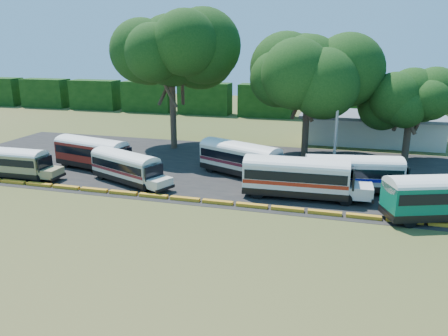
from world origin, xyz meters
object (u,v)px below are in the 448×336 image
(bus_beige, at_px, (13,161))
(bus_white_red, at_px, (299,175))
(bus_red, at_px, (93,151))
(bus_cream_west, at_px, (127,166))
(bus_teal, at_px, (448,195))
(tree_west, at_px, (171,51))

(bus_beige, distance_m, bus_white_red, 28.76)
(bus_red, distance_m, bus_white_red, 22.73)
(bus_beige, relative_size, bus_cream_west, 0.97)
(bus_beige, distance_m, bus_teal, 40.32)
(bus_cream_west, relative_size, bus_teal, 0.86)
(bus_red, relative_size, bus_teal, 0.96)
(bus_white_red, relative_size, tree_west, 0.67)
(bus_cream_west, distance_m, bus_white_red, 16.68)
(bus_red, relative_size, bus_cream_west, 1.12)
(bus_beige, bearing_deg, bus_red, 38.54)
(bus_cream_west, bearing_deg, bus_white_red, 23.97)
(bus_red, bearing_deg, bus_cream_west, -17.42)
(tree_west, bearing_deg, bus_teal, -30.02)
(bus_teal, relative_size, tree_west, 0.67)
(bus_white_red, bearing_deg, bus_beige, -178.58)
(bus_beige, xyz_separation_m, bus_red, (6.20, 5.04, 0.22))
(bus_beige, height_order, bus_white_red, bus_white_red)
(bus_white_red, xyz_separation_m, bus_teal, (11.62, -2.12, 0.00))
(bus_beige, bearing_deg, tree_west, 56.52)
(bus_cream_west, xyz_separation_m, tree_west, (-1.20, 15.16, 10.60))
(bus_red, xyz_separation_m, bus_cream_west, (5.83, -3.46, -0.21))
(bus_cream_west, relative_size, tree_west, 0.58)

